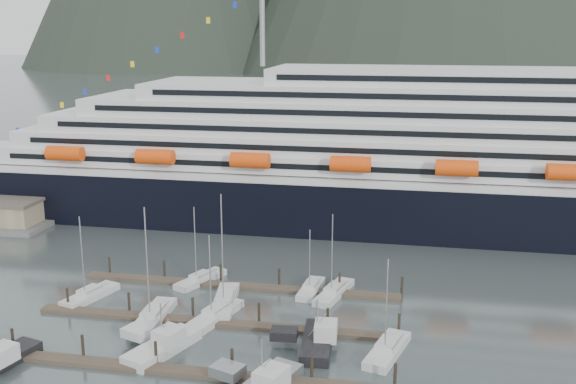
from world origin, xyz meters
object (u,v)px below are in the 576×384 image
cruise_ship (468,166)px  sailboat_h (387,351)px  sailboat_a (90,296)px  trawler_e (316,340)px  sailboat_b (153,318)px  sailboat_c (216,316)px  sailboat_g (334,293)px  trawler_b (162,345)px  sailboat_f (311,289)px  sailboat_d (225,302)px  sailboat_e (201,280)px

cruise_ship → sailboat_h: size_ratio=16.45×
sailboat_a → trawler_e: size_ratio=1.20×
sailboat_b → sailboat_c: 8.20m
cruise_ship → sailboat_g: bearing=-117.7°
sailboat_a → sailboat_h: size_ratio=1.01×
cruise_ship → sailboat_h: 58.55m
trawler_b → sailboat_a: bearing=70.3°
sailboat_c → trawler_e: (14.33, -5.56, 0.46)m
cruise_ship → sailboat_f: size_ratio=20.71×
sailboat_a → sailboat_d: sailboat_d is taller
sailboat_c → sailboat_g: sailboat_g is taller
cruise_ship → sailboat_e: size_ratio=16.84×
sailboat_a → trawler_b: 20.95m
sailboat_f → sailboat_c: bearing=141.8°
trawler_e → cruise_ship: bearing=-24.8°
sailboat_a → trawler_e: bearing=-87.5°
sailboat_c → sailboat_g: 18.12m
sailboat_g → sailboat_d: bearing=128.5°
cruise_ship → trawler_e: 60.57m
sailboat_h → trawler_e: bearing=103.2°
sailboat_d → trawler_b: size_ratio=1.50×
sailboat_g → trawler_e: (-0.14, -16.47, 0.47)m
sailboat_b → trawler_e: sailboat_b is taller
sailboat_c → sailboat_f: (10.97, 11.61, -0.03)m
sailboat_h → trawler_b: bearing=114.8°
sailboat_b → trawler_e: size_ratio=1.52×
sailboat_h → trawler_b: 26.83m
sailboat_g → trawler_b: sailboat_g is taller
sailboat_h → sailboat_b: bearing=98.5°
cruise_ship → sailboat_f: (-24.12, -38.62, -11.65)m
sailboat_f → sailboat_d: bearing=128.4°
sailboat_b → sailboat_f: sailboat_b is taller
cruise_ship → sailboat_d: bearing=-127.5°
sailboat_a → sailboat_g: bearing=-60.3°
sailboat_a → sailboat_g: sailboat_a is taller
sailboat_b → sailboat_f: (18.85, 13.87, -0.06)m
sailboat_f → sailboat_g: size_ratio=0.79×
cruise_ship → sailboat_b: 68.83m
sailboat_b → trawler_e: 22.46m
sailboat_a → sailboat_e: (13.50, 9.08, -0.02)m
sailboat_a → sailboat_h: (42.48, -8.96, 0.01)m
sailboat_h → cruise_ship: bearing=2.9°
sailboat_f → trawler_b: bearing=151.7°
sailboat_a → sailboat_e: 16.27m
sailboat_b → sailboat_c: (7.88, 2.26, -0.03)m
sailboat_d → sailboat_g: size_ratio=1.31×
sailboat_g → trawler_b: size_ratio=1.15×
sailboat_f → trawler_e: size_ratio=0.94×
sailboat_c → sailboat_f: 15.97m
cruise_ship → sailboat_b: size_ratio=12.81×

